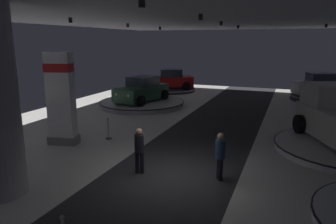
% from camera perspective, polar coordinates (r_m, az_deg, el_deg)
% --- Properties ---
extents(ground, '(24.00, 44.00, 0.06)m').
position_cam_1_polar(ground, '(10.93, 0.51, -11.46)').
color(ground, silver).
extents(ceiling_with_spotlights, '(24.00, 44.00, 0.39)m').
position_cam_1_polar(ceiling_with_spotlights, '(10.03, 0.57, 19.00)').
color(ceiling_with_spotlights, silver).
extents(brand_sign_pylon, '(1.37, 0.90, 4.01)m').
position_cam_1_polar(brand_sign_pylon, '(14.33, -18.74, 2.49)').
color(brand_sign_pylon, slate).
rests_on(brand_sign_pylon, ground).
extents(display_platform_deep_right, '(4.63, 4.63, 0.37)m').
position_cam_1_polar(display_platform_deep_right, '(26.78, 25.96, 2.32)').
color(display_platform_deep_right, '#333338').
rests_on(display_platform_deep_right, ground).
extents(display_car_deep_right, '(4.56, 3.27, 1.71)m').
position_cam_1_polar(display_car_deep_right, '(26.63, 26.09, 4.29)').
color(display_car_deep_right, silver).
rests_on(display_car_deep_right, display_platform_deep_right).
extents(display_platform_deep_left, '(4.76, 4.76, 0.24)m').
position_cam_1_polar(display_platform_deep_left, '(28.82, 0.23, 4.13)').
color(display_platform_deep_left, '#333338').
rests_on(display_platform_deep_left, ground).
extents(display_car_deep_left, '(4.56, 3.54, 1.71)m').
position_cam_1_polar(display_car_deep_left, '(28.71, 0.29, 5.84)').
color(display_car_deep_left, red).
rests_on(display_car_deep_left, display_platform_deep_left).
extents(display_platform_far_left, '(5.86, 5.86, 0.35)m').
position_cam_1_polar(display_platform_far_left, '(22.06, -4.72, 1.58)').
color(display_platform_far_left, '#B7B7BC').
rests_on(display_platform_far_left, ground).
extents(display_car_far_left, '(2.80, 4.45, 1.71)m').
position_cam_1_polar(display_car_far_left, '(21.93, -4.71, 3.96)').
color(display_car_far_left, '#2D5638').
rests_on(display_car_far_left, display_platform_far_left).
extents(visitor_walking_near, '(0.32, 0.32, 1.59)m').
position_cam_1_polar(visitor_walking_near, '(10.82, -5.20, -6.47)').
color(visitor_walking_near, black).
rests_on(visitor_walking_near, ground).
extents(visitor_walking_far, '(0.32, 0.32, 1.59)m').
position_cam_1_polar(visitor_walking_far, '(10.41, 9.39, -7.38)').
color(visitor_walking_far, black).
rests_on(visitor_walking_far, ground).
extents(stanchion_b, '(0.28, 0.28, 1.01)m').
position_cam_1_polar(stanchion_b, '(14.90, -10.69, -3.40)').
color(stanchion_b, '#333338').
rests_on(stanchion_b, ground).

